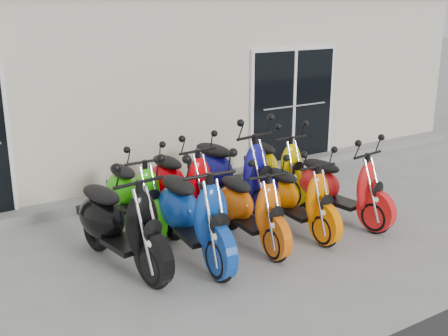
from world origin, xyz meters
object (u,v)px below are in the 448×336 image
Objects in this scene: scooter_front_blue at (193,201)px; scooter_back_red at (182,173)px; scooter_back_yellow at (276,157)px; scooter_front_black at (120,210)px; scooter_back_green at (134,183)px; scooter_front_red at (342,177)px; scooter_back_blue at (232,161)px; scooter_front_orange_b at (298,187)px; scooter_front_orange_a at (251,197)px.

scooter_front_blue is 1.41m from scooter_back_red.
scooter_front_black is at bearing -157.15° from scooter_back_yellow.
scooter_front_blue is at bearing -81.44° from scooter_back_green.
scooter_front_blue reaches higher than scooter_front_red.
scooter_front_red is 2.35m from scooter_back_red.
scooter_back_blue is at bearing 14.60° from scooter_front_black.
scooter_front_red is (3.32, -0.32, -0.07)m from scooter_front_black.
scooter_front_red is (0.81, -0.03, 0.03)m from scooter_front_orange_b.
scooter_back_yellow is (0.68, 1.38, 0.02)m from scooter_front_orange_b.
scooter_front_orange_a is (0.85, -0.04, -0.10)m from scooter_front_blue.
scooter_front_blue is at bearing -24.14° from scooter_front_black.
scooter_back_green is (-2.66, 1.41, -0.01)m from scooter_front_red.
scooter_front_orange_a reaches higher than scooter_front_orange_b.
scooter_front_black reaches higher than scooter_back_green.
scooter_back_green is at bearing 172.84° from scooter_back_red.
scooter_back_blue reaches higher than scooter_front_red.
scooter_front_blue is 1.36m from scooter_back_green.
scooter_back_blue is at bearing 104.57° from scooter_front_orange_b.
scooter_front_blue is 1.16× the size of scooter_front_orange_a.
scooter_front_red reaches higher than scooter_back_green.
scooter_back_red is (-0.30, 1.33, 0.04)m from scooter_front_orange_a.
scooter_front_blue is at bearing 171.08° from scooter_front_red.
scooter_front_black reaches higher than scooter_front_red.
scooter_back_green is 1.00× the size of scooter_back_yellow.
scooter_front_blue is 1.14× the size of scooter_back_green.
scooter_back_green is at bearing 131.80° from scooter_front_orange_a.
scooter_front_red is at bearing -27.93° from scooter_back_green.
scooter_front_blue is (0.86, -0.25, 0.02)m from scooter_front_black.
scooter_front_orange_a is at bearing -52.50° from scooter_back_green.
scooter_back_red is 1.78m from scooter_back_yellow.
scooter_front_red is at bearing 3.03° from scooter_front_orange_a.
scooter_front_blue is 1.12× the size of scooter_front_red.
scooter_front_orange_b is 0.98× the size of scooter_back_green.
scooter_back_yellow is at bearing 65.66° from scooter_front_orange_b.
scooter_front_orange_b is 1.73m from scooter_back_red.
scooter_back_red is 0.84m from scooter_back_blue.
scooter_front_blue is at bearing -116.89° from scooter_back_red.
scooter_front_orange_b is at bearing -112.29° from scooter_back_yellow.
scooter_back_green is at bearing -176.00° from scooter_back_yellow.
scooter_front_black is 1.13× the size of scooter_front_orange_a.
scooter_front_red is 0.87× the size of scooter_back_blue.
scooter_front_black is 3.34m from scooter_front_red.
scooter_back_red reaches higher than scooter_front_orange_b.
scooter_front_red is at bearing 3.04° from scooter_front_blue.
scooter_front_orange_a is at bearing 2.30° from scooter_front_blue.
scooter_back_red is (-1.91, 1.36, 0.02)m from scooter_front_red.
scooter_back_red reaches higher than scooter_front_orange_a.
scooter_back_red reaches higher than scooter_back_green.
scooter_back_red is (-1.10, 1.34, 0.05)m from scooter_front_orange_b.
scooter_back_yellow is at bearing 10.69° from scooter_front_black.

